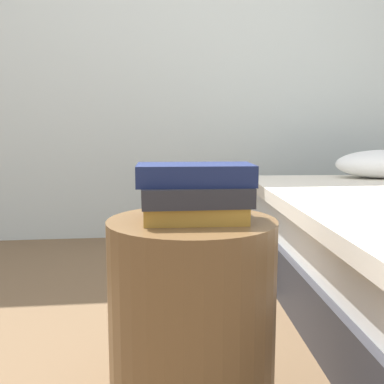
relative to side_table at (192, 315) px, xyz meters
The scene contains 5 objects.
wall_back 2.26m from the side_table, 90.00° to the left, with size 7.00×0.08×2.60m, color silver.
side_table is the anchor object (origin of this frame).
book_ochre 0.28m from the side_table, 21.88° to the left, with size 0.25×0.19×0.04m, color #B7842D.
book_charcoal 0.32m from the side_table, ahead, with size 0.27×0.20×0.05m, color #28282D.
book_navy 0.37m from the side_table, 50.68° to the right, with size 0.29×0.15×0.05m, color #19234C.
Camera 1 is at (-0.14, -1.15, 0.75)m, focal length 43.16 mm.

